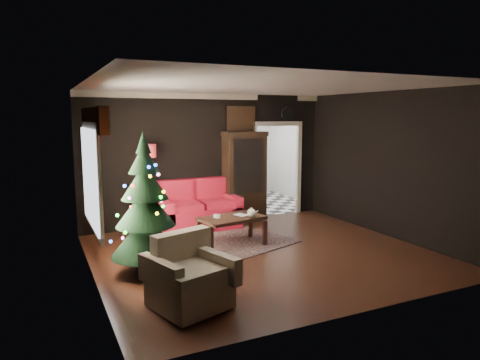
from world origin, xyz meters
name	(u,v)px	position (x,y,z in m)	size (l,w,h in m)	color
floor	(262,253)	(0.00, 0.00, 0.00)	(5.50, 5.50, 0.00)	black
ceiling	(264,86)	(0.00, 0.00, 2.80)	(5.50, 5.50, 0.00)	white
wall_back	(209,159)	(0.00, 2.50, 1.40)	(5.50, 5.50, 0.00)	black
wall_front	(366,197)	(0.00, -2.50, 1.40)	(5.50, 5.50, 0.00)	black
wall_left	(89,183)	(-2.75, 0.00, 1.40)	(5.50, 5.50, 0.00)	black
wall_right	(389,164)	(2.75, 0.00, 1.40)	(5.50, 5.50, 0.00)	black
doorway	(276,171)	(1.70, 2.50, 1.05)	(1.10, 0.10, 2.10)	beige
left_window	(90,177)	(-2.71, 0.20, 1.45)	(0.05, 1.60, 1.40)	white
valance	(94,120)	(-2.63, 0.20, 2.27)	(0.12, 2.10, 0.35)	#9B3E17
kitchen_floor	(248,203)	(1.70, 4.00, 0.00)	(3.00, 3.00, 0.00)	white
kitchen_window	(226,138)	(1.70, 5.45, 1.70)	(0.70, 0.06, 0.70)	white
rug	(222,244)	(-0.42, 0.77, 0.01)	(2.42, 1.76, 0.01)	#5C3C55
loveseat	(199,205)	(-0.40, 2.05, 0.50)	(1.70, 0.90, 1.00)	maroon
curio_cabinet	(244,179)	(0.75, 2.27, 0.95)	(0.90, 0.45, 1.90)	black
floor_lamp	(150,192)	(-1.41, 2.10, 0.83)	(0.32, 0.32, 1.90)	black
christmas_tree	(145,204)	(-1.99, -0.05, 1.05)	(1.05, 1.05, 2.00)	black
armchair	(189,272)	(-1.81, -1.52, 0.46)	(0.84, 0.84, 0.86)	tan
coffee_table	(232,230)	(-0.26, 0.70, 0.27)	(1.13, 0.68, 0.51)	black
teapot	(251,213)	(0.02, 0.47, 0.61)	(0.19, 0.19, 0.18)	#E9E9CE
cup_a	(216,216)	(-0.55, 0.75, 0.55)	(0.08, 0.08, 0.07)	white
cup_b	(218,216)	(-0.52, 0.70, 0.55)	(0.08, 0.08, 0.07)	white
book	(237,210)	(-0.15, 0.69, 0.64)	(0.17, 0.02, 0.23)	#8F705C
wall_clock	(287,114)	(1.95, 2.45, 2.38)	(0.32, 0.32, 0.06)	white
painting	(241,119)	(0.75, 2.46, 2.25)	(0.62, 0.05, 0.52)	#B27349
kitchen_counter	(230,181)	(1.70, 5.20, 0.45)	(1.80, 0.60, 0.90)	white
kitchen_table	(243,192)	(1.40, 3.70, 0.38)	(0.70, 0.70, 0.75)	brown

